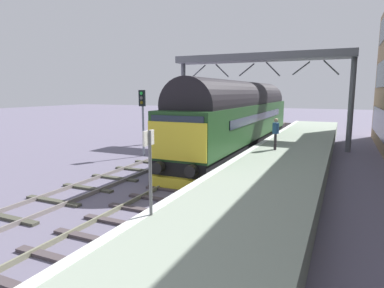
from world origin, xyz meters
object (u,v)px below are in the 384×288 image
object	(u,v)px
platform_number_sign	(150,160)
waiting_passenger	(276,131)
diesel_locomotive	(239,116)
signal_post_mid	(143,114)

from	to	relation	value
platform_number_sign	waiting_passenger	world-z (taller)	platform_number_sign
diesel_locomotive	signal_post_mid	bearing A→B (deg)	-148.42
diesel_locomotive	platform_number_sign	world-z (taller)	diesel_locomotive
signal_post_mid	waiting_passenger	world-z (taller)	signal_post_mid
signal_post_mid	diesel_locomotive	bearing A→B (deg)	31.58
signal_post_mid	waiting_passenger	distance (m)	8.18
platform_number_sign	waiting_passenger	size ratio (longest dim) A/B	1.28
platform_number_sign	waiting_passenger	distance (m)	10.84
waiting_passenger	diesel_locomotive	bearing A→B (deg)	28.23
signal_post_mid	waiting_passenger	xyz separation A→B (m)	(8.15, 0.03, -0.67)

